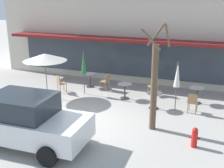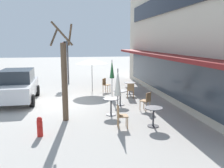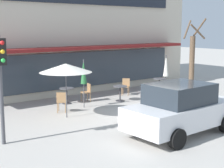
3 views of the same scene
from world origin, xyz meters
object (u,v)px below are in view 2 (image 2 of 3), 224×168
(cafe_chair_0, at_px, (146,100))
(cafe_table_by_tree, at_px, (153,114))
(patio_umbrella_cream_folded, at_px, (112,69))
(traffic_light_pole, at_px, (66,55))
(cafe_table_near_wall, at_px, (120,95))
(cafe_table_mid_patio, at_px, (111,104))
(cafe_chair_2, at_px, (131,89))
(parked_sedan, at_px, (17,86))
(cafe_chair_3, at_px, (121,114))
(street_tree, at_px, (64,78))
(patio_umbrella_green_folded, at_px, (92,61))
(fire_hydrant, at_px, (40,127))
(patio_umbrella_corner_open, at_px, (118,83))
(cafe_table_streetside, at_px, (130,86))
(cafe_chair_1, at_px, (105,84))

(cafe_chair_0, bearing_deg, cafe_table_by_tree, -10.91)
(patio_umbrella_cream_folded, height_order, traffic_light_pole, traffic_light_pole)
(cafe_table_near_wall, distance_m, traffic_light_pole, 7.65)
(cafe_table_mid_patio, relative_size, cafe_chair_2, 0.85)
(cafe_table_by_tree, xyz_separation_m, parked_sedan, (-5.06, -6.03, 0.36))
(cafe_chair_3, relative_size, street_tree, 0.22)
(patio_umbrella_cream_folded, bearing_deg, parked_sedan, -84.99)
(cafe_table_mid_patio, bearing_deg, patio_umbrella_green_folded, -175.98)
(cafe_chair_2, relative_size, street_tree, 0.22)
(cafe_table_by_tree, xyz_separation_m, cafe_chair_0, (-2.14, 0.41, 0.01))
(cafe_chair_2, bearing_deg, traffic_light_pole, -146.08)
(cafe_chair_3, distance_m, fire_hydrant, 2.97)
(patio_umbrella_green_folded, bearing_deg, cafe_table_by_tree, 13.89)
(cafe_chair_0, height_order, street_tree, street_tree)
(traffic_light_pole, bearing_deg, patio_umbrella_green_folded, 27.82)
(patio_umbrella_cream_folded, xyz_separation_m, cafe_chair_3, (5.44, -0.60, -1.10))
(street_tree, bearing_deg, cafe_chair_2, 132.72)
(cafe_table_near_wall, height_order, patio_umbrella_corner_open, patio_umbrella_corner_open)
(traffic_light_pole, relative_size, fire_hydrant, 4.82)
(cafe_table_by_tree, height_order, traffic_light_pole, traffic_light_pole)
(cafe_table_near_wall, relative_size, cafe_table_streetside, 1.00)
(cafe_table_mid_patio, xyz_separation_m, patio_umbrella_green_folded, (-5.31, -0.37, 1.51))
(cafe_table_streetside, distance_m, cafe_table_mid_patio, 4.42)
(cafe_table_near_wall, distance_m, cafe_table_streetside, 2.63)
(cafe_chair_0, xyz_separation_m, cafe_chair_3, (2.05, -1.69, 0.00))
(cafe_table_near_wall, bearing_deg, patio_umbrella_corner_open, -14.00)
(cafe_table_near_wall, xyz_separation_m, cafe_chair_0, (1.22, 1.03, 0.01))
(patio_umbrella_cream_folded, height_order, patio_umbrella_corner_open, same)
(cafe_table_by_tree, height_order, cafe_chair_3, cafe_chair_3)
(cafe_chair_0, bearing_deg, fire_hydrant, -62.58)
(cafe_chair_1, bearing_deg, cafe_table_streetside, 52.77)
(cafe_chair_3, bearing_deg, cafe_chair_0, 140.52)
(cafe_table_mid_patio, height_order, patio_umbrella_cream_folded, patio_umbrella_cream_folded)
(cafe_chair_3, bearing_deg, parked_sedan, -136.31)
(cafe_table_streetside, relative_size, patio_umbrella_green_folded, 0.35)
(cafe_table_by_tree, height_order, cafe_chair_2, cafe_chair_2)
(cafe_table_streetside, height_order, cafe_table_by_tree, same)
(cafe_table_near_wall, bearing_deg, patio_umbrella_green_folded, -163.00)
(cafe_table_mid_patio, xyz_separation_m, traffic_light_pole, (-8.50, -2.06, 1.78))
(cafe_table_by_tree, bearing_deg, street_tree, -111.65)
(patio_umbrella_cream_folded, bearing_deg, cafe_table_streetside, 100.84)
(patio_umbrella_green_folded, distance_m, fire_hydrant, 7.90)
(cafe_table_by_tree, xyz_separation_m, patio_umbrella_green_folded, (-7.05, -1.74, 1.51))
(cafe_chair_1, distance_m, street_tree, 6.13)
(cafe_chair_0, bearing_deg, street_tree, -78.09)
(parked_sedan, relative_size, traffic_light_pole, 1.25)
(cafe_table_near_wall, relative_size, traffic_light_pole, 0.22)
(patio_umbrella_cream_folded, bearing_deg, traffic_light_pole, -149.74)
(cafe_chair_3, xyz_separation_m, traffic_light_pole, (-10.16, -2.15, 1.77))
(cafe_chair_1, relative_size, street_tree, 0.22)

